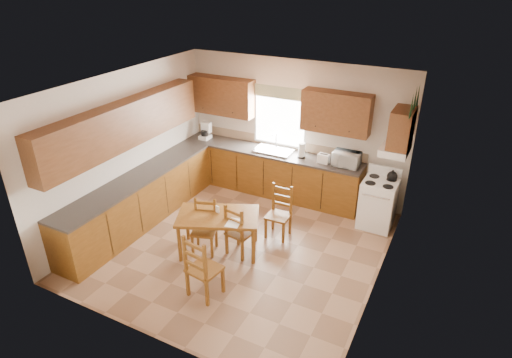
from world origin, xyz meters
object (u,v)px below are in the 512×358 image
at_px(stove, 378,204).
at_px(dining_table, 219,233).
at_px(chair_near_left, 204,265).
at_px(chair_far_left, 204,228).
at_px(microwave, 346,159).
at_px(chair_far_right, 278,213).
at_px(chair_near_right, 240,229).

height_order(stove, dining_table, stove).
distance_m(chair_near_left, chair_far_left, 1.04).
relative_size(stove, microwave, 1.92).
distance_m(microwave, chair_far_right, 1.68).
distance_m(chair_near_left, chair_far_right, 1.84).
height_order(dining_table, chair_far_left, chair_far_left).
xyz_separation_m(stove, chair_far_left, (-2.32, -2.07, 0.02)).
bearing_deg(dining_table, chair_near_right, -5.86).
relative_size(stove, chair_far_right, 0.94).
height_order(microwave, chair_near_left, microwave).
xyz_separation_m(stove, chair_near_right, (-1.77, -1.85, 0.02)).
relative_size(stove, dining_table, 0.67).
bearing_deg(chair_near_right, chair_near_left, 101.06).
bearing_deg(microwave, chair_far_right, -116.34).
relative_size(chair_near_right, chair_far_right, 0.99).
bearing_deg(chair_far_right, stove, 36.94).
height_order(chair_near_right, chair_far_right, chair_far_right).
distance_m(stove, dining_table, 2.88).
height_order(chair_near_left, chair_near_right, chair_near_left).
xyz_separation_m(chair_near_right, chair_far_right, (0.34, 0.73, 0.01)).
bearing_deg(stove, chair_near_left, -120.10).
relative_size(dining_table, chair_near_right, 1.41).
distance_m(dining_table, chair_near_left, 1.05).
xyz_separation_m(microwave, chair_near_left, (-1.03, -3.21, -0.55)).
relative_size(stove, chair_near_right, 0.95).
relative_size(chair_near_right, chair_far_left, 1.01).
bearing_deg(chair_near_left, chair_far_left, -47.92).
distance_m(dining_table, chair_far_right, 1.08).
bearing_deg(microwave, chair_near_left, -106.97).
bearing_deg(chair_near_right, chair_far_left, 31.72).
height_order(stove, chair_far_left, chair_far_left).
xyz_separation_m(chair_near_left, chair_far_right, (0.31, 1.81, -0.04)).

